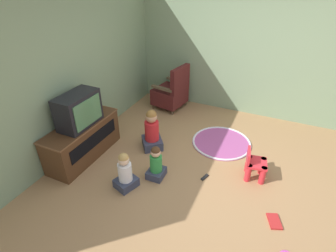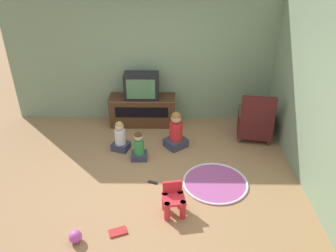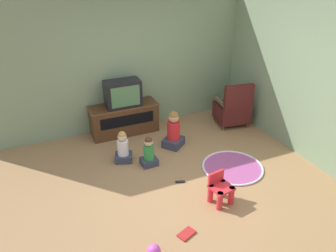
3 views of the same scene
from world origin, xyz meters
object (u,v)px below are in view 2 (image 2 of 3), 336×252
Objects in this scene: child_watching_left at (139,147)px; child_watching_center at (120,138)px; remote_control at (153,182)px; toy_ball at (75,237)px; child_watching_right at (176,132)px; black_armchair at (255,122)px; yellow_kid_chair at (174,201)px; television at (141,86)px; book at (118,232)px; tv_cabinet at (143,110)px.

child_watching_center is (-0.36, 0.30, 0.02)m from child_watching_left.
child_watching_center is 3.70× the size of remote_control.
toy_ball is 1.08× the size of remote_control.
toy_ball is (-1.29, -2.25, -0.23)m from child_watching_right.
black_armchair is 2.55m from child_watching_center.
child_watching_right is (1.01, 0.11, 0.06)m from child_watching_center.
child_watching_right is at bearing 78.85° from yellow_kid_chair.
yellow_kid_chair is (0.63, -2.58, -0.66)m from television.
child_watching_center is at bearing 75.40° from book.
child_watching_right reaches higher than child_watching_center.
remote_control is (-1.88, -1.38, -0.35)m from black_armchair.
television is 3.08m from book.
toy_ball is (-0.64, -1.85, -0.15)m from child_watching_left.
yellow_kid_chair is (0.63, -2.61, -0.11)m from tv_cabinet.
child_watching_right is at bearing -91.50° from remote_control.
tv_cabinet is 2.69m from yellow_kid_chair.
yellow_kid_chair is 1.71× the size of book.
child_watching_right is at bearing -52.61° from tv_cabinet.
tv_cabinet is at bearing 94.07° from yellow_kid_chair.
child_watching_right reaches higher than child_watching_left.
child_watching_right is at bearing 21.20° from black_armchair.
tv_cabinet is 1.05m from child_watching_center.
toy_ball reaches higher than remote_control.
yellow_kid_chair is at bearing -129.79° from child_watching_right.
child_watching_left reaches higher than book.
child_watching_center is (-2.52, -0.42, -0.11)m from black_armchair.
child_watching_left is 0.93× the size of child_watching_center.
child_watching_left is (-0.60, 1.32, 0.03)m from yellow_kid_chair.
remote_control is at bearing -69.74° from child_watching_left.
child_watching_right is at bearing 30.43° from child_watching_left.
yellow_kid_chair reaches higher than remote_control.
television reaches higher than child_watching_left.
remote_control is at bearing 52.20° from toy_ball.
child_watching_right is (0.65, 0.40, 0.08)m from child_watching_left.
toy_ball is (-0.28, -2.14, -0.17)m from child_watching_center.
yellow_kid_chair is 2.94× the size of remote_control.
remote_control is (0.31, -1.97, -0.31)m from tv_cabinet.
black_armchair is 2.11× the size of yellow_kid_chair.
television is 1.41m from child_watching_left.
book is (-0.73, -0.38, -0.19)m from yellow_kid_chair.
television is at bearing -90.00° from tv_cabinet.
child_watching_left is at bearing 70.83° from toy_ball.
black_armchair is at bearing 16.70° from child_watching_left.
television reaches higher than child_watching_right.
toy_ball is at bearing -158.00° from child_watching_right.
yellow_kid_chair is (-1.55, -2.03, -0.16)m from black_armchair.
book is at bearing 16.49° from toy_ball.
child_watching_right is 1.18m from remote_control.
black_armchair is 3.61× the size of book.
child_watching_left reaches higher than remote_control.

